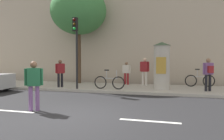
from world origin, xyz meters
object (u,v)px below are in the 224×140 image
at_px(poster_column, 162,65).
at_px(pedestrian_with_backpack, 34,82).
at_px(pedestrian_in_red_top, 127,71).
at_px(bicycle_upright, 109,82).
at_px(pedestrian_tallest, 208,71).
at_px(pedestrian_in_dark_shirt, 145,69).
at_px(traffic_light, 76,41).
at_px(pedestrian_with_bag, 60,71).
at_px(street_tree, 78,11).
at_px(bicycle_leaning, 200,80).

bearing_deg(poster_column, pedestrian_with_backpack, -122.35).
distance_m(pedestrian_in_red_top, bicycle_upright, 2.73).
bearing_deg(pedestrian_in_red_top, bicycle_upright, -98.33).
bearing_deg(bicycle_upright, pedestrian_tallest, 6.38).
xyz_separation_m(pedestrian_in_dark_shirt, bicycle_upright, (-1.65, -2.23, -0.65)).
xyz_separation_m(pedestrian_with_backpack, bicycle_upright, (1.11, 5.44, -0.50)).
xyz_separation_m(poster_column, pedestrian_in_red_top, (-2.43, 1.91, -0.45)).
bearing_deg(pedestrian_tallest, traffic_light, -171.46).
height_order(pedestrian_in_dark_shirt, bicycle_upright, pedestrian_in_dark_shirt).
bearing_deg(pedestrian_with_backpack, traffic_light, 98.02).
distance_m(pedestrian_in_red_top, pedestrian_tallest, 5.26).
relative_size(pedestrian_with_bag, pedestrian_in_dark_shirt, 0.93).
xyz_separation_m(poster_column, pedestrian_with_backpack, (-3.92, -6.19, -0.45)).
distance_m(street_tree, bicycle_upright, 6.10).
xyz_separation_m(pedestrian_with_backpack, pedestrian_with_bag, (-2.01, 5.53, 0.07)).
bearing_deg(bicycle_upright, pedestrian_with_backpack, -101.50).
distance_m(pedestrian_with_backpack, pedestrian_tallest, 8.74).
bearing_deg(pedestrian_with_backpack, bicycle_upright, 78.50).
relative_size(poster_column, pedestrian_with_bag, 1.60).
bearing_deg(pedestrian_in_red_top, bicycle_leaning, -0.39).
bearing_deg(pedestrian_tallest, pedestrian_with_bag, -176.60).
distance_m(pedestrian_with_bag, bicycle_upright, 3.17).
bearing_deg(traffic_light, pedestrian_with_bag, 156.80).
xyz_separation_m(pedestrian_with_bag, bicycle_upright, (3.11, -0.09, -0.57)).
relative_size(traffic_light, pedestrian_in_red_top, 2.66).
xyz_separation_m(pedestrian_with_bag, pedestrian_tallest, (8.33, 0.50, 0.08)).
bearing_deg(street_tree, bicycle_leaning, 0.24).
relative_size(pedestrian_with_backpack, pedestrian_in_red_top, 1.17).
bearing_deg(street_tree, pedestrian_tallest, -13.71).
xyz_separation_m(traffic_light, street_tree, (-1.22, 3.07, 2.32)).
bearing_deg(bicycle_upright, bicycle_leaning, 27.94).
relative_size(pedestrian_in_dark_shirt, bicycle_upright, 1.00).
bearing_deg(pedestrian_with_bag, bicycle_leaning, 17.47).
distance_m(pedestrian_tallest, bicycle_upright, 5.29).
height_order(pedestrian_tallest, bicycle_upright, pedestrian_tallest).
height_order(pedestrian_in_dark_shirt, pedestrian_tallest, pedestrian_in_dark_shirt).
distance_m(pedestrian_with_backpack, pedestrian_in_dark_shirt, 8.15).
bearing_deg(street_tree, traffic_light, -68.30).
distance_m(traffic_light, bicycle_upright, 2.97).
relative_size(poster_column, bicycle_leaning, 1.49).
distance_m(pedestrian_with_bag, pedestrian_in_red_top, 4.34).
bearing_deg(traffic_light, pedestrian_tallest, 8.54).
xyz_separation_m(traffic_light, pedestrian_in_red_top, (2.20, 3.13, -1.81)).
bearing_deg(pedestrian_with_bag, pedestrian_with_backpack, -70.06).
xyz_separation_m(pedestrian_with_bag, pedestrian_in_dark_shirt, (4.76, 2.14, 0.08)).
bearing_deg(bicycle_leaning, traffic_light, -155.38).
height_order(traffic_light, street_tree, street_tree).
distance_m(poster_column, pedestrian_in_red_top, 3.12).
bearing_deg(bicycle_upright, pedestrian_in_red_top, 81.67).
distance_m(pedestrian_in_dark_shirt, pedestrian_tallest, 3.93).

